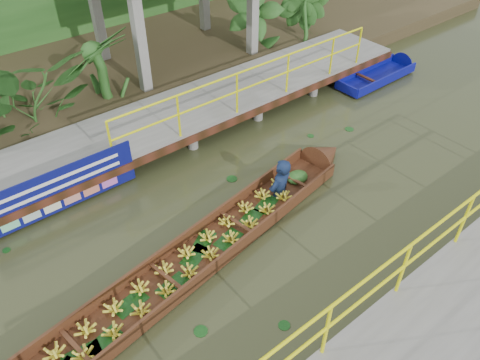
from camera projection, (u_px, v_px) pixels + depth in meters
ground at (230, 231)px, 8.88m from camera, size 80.00×80.00×0.00m
land_strip at (68, 77)px, 13.25m from camera, size 30.00×8.00×0.45m
far_dock at (138, 131)px, 10.65m from camera, size 16.00×2.06×1.66m
near_dock at (466, 350)px, 6.64m from camera, size 18.00×2.40×1.73m
vendor_boat at (218, 234)px, 8.47m from camera, size 8.60×2.18×2.03m
moored_blue_boat at (391, 69)px, 13.84m from camera, size 3.08×0.86×0.73m
blue_banner at (61, 189)px, 8.96m from camera, size 3.07×0.04×0.96m
tropical_plants at (95, 71)px, 11.28m from camera, size 14.30×1.30×1.63m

